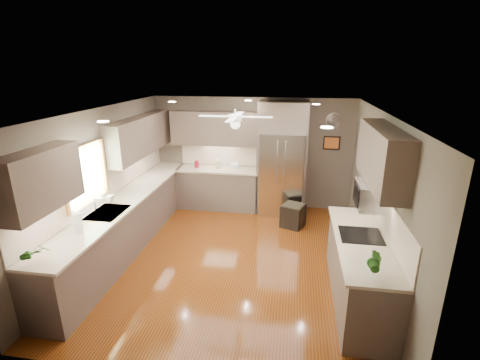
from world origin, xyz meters
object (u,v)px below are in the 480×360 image
(canister_c, at_px, (218,164))
(microwave, at_px, (372,195))
(bowl, at_px, (235,167))
(paper_towel, at_px, (78,223))
(potted_plant_left, at_px, (36,252))
(potted_plant_right, at_px, (375,262))
(soap_bottle, at_px, (111,198))
(stool, at_px, (293,215))
(canister_a, at_px, (197,164))
(refrigerator, at_px, (282,161))

(canister_c, xyz_separation_m, microwave, (2.77, -2.77, 0.45))
(bowl, relative_size, paper_towel, 0.73)
(potted_plant_left, xyz_separation_m, microwave, (3.96, 1.50, 0.38))
(potted_plant_right, distance_m, microwave, 1.17)
(soap_bottle, xyz_separation_m, potted_plant_left, (0.12, -1.90, 0.06))
(potted_plant_right, bearing_deg, soap_bottle, 159.17)
(microwave, xyz_separation_m, stool, (-1.03, 1.98, -1.24))
(potted_plant_right, relative_size, stool, 0.60)
(potted_plant_right, height_order, bowl, potted_plant_right)
(canister_c, relative_size, bowl, 0.88)
(potted_plant_right, bearing_deg, potted_plant_left, -174.00)
(canister_a, relative_size, paper_towel, 0.50)
(soap_bottle, height_order, bowl, soap_bottle)
(stool, distance_m, paper_towel, 4.05)
(canister_a, bearing_deg, paper_towel, -102.44)
(refrigerator, distance_m, microwave, 3.03)
(refrigerator, bearing_deg, canister_a, 179.07)
(refrigerator, relative_size, microwave, 4.45)
(microwave, xyz_separation_m, paper_towel, (-4.00, -0.65, -0.40))
(potted_plant_left, height_order, refrigerator, refrigerator)
(microwave, distance_m, stool, 2.55)
(canister_a, relative_size, microwave, 0.28)
(soap_bottle, bearing_deg, paper_towel, -85.53)
(canister_a, xyz_separation_m, refrigerator, (1.92, -0.03, 0.17))
(paper_towel, bearing_deg, potted_plant_left, -87.47)
(potted_plant_right, xyz_separation_m, stool, (-0.90, 3.08, -0.86))
(soap_bottle, bearing_deg, microwave, -5.66)
(canister_c, bearing_deg, potted_plant_left, -105.61)
(potted_plant_right, bearing_deg, microwave, 83.05)
(canister_c, bearing_deg, stool, -24.54)
(stool, bearing_deg, potted_plant_right, -73.75)
(microwave, distance_m, paper_towel, 4.07)
(canister_c, relative_size, potted_plant_right, 0.62)
(canister_c, distance_m, microwave, 3.94)
(paper_towel, bearing_deg, soap_bottle, 94.47)
(bowl, distance_m, refrigerator, 1.07)
(potted_plant_left, xyz_separation_m, bowl, (1.59, 4.28, -0.14))
(canister_a, distance_m, canister_c, 0.49)
(potted_plant_right, bearing_deg, canister_a, 129.10)
(canister_c, relative_size, microwave, 0.36)
(microwave, bearing_deg, paper_towel, -170.81)
(canister_a, bearing_deg, refrigerator, -0.93)
(potted_plant_left, distance_m, refrigerator, 4.96)
(potted_plant_right, relative_size, refrigerator, 0.13)
(canister_c, relative_size, stool, 0.37)
(canister_a, relative_size, bowl, 0.68)
(canister_c, height_order, microwave, microwave)
(potted_plant_right, distance_m, paper_towel, 3.89)
(potted_plant_right, relative_size, paper_towel, 1.04)
(refrigerator, relative_size, stool, 4.54)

